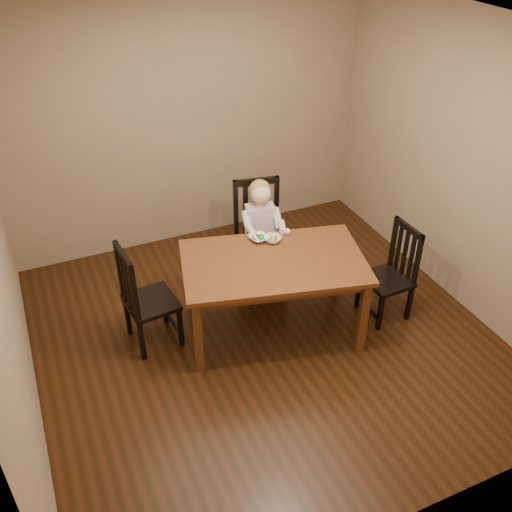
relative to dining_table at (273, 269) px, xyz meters
name	(u,v)px	position (x,y,z in m)	size (l,w,h in m)	color
room	(265,210)	(-0.11, -0.06, 0.65)	(4.01, 4.01, 2.71)	#3B1E0C
dining_table	(273,269)	(0.00, 0.00, 0.00)	(1.76, 1.30, 0.79)	#523213
chair_child	(259,237)	(0.21, 0.77, -0.16)	(0.56, 0.54, 1.11)	black
chair_left	(145,299)	(-1.09, 0.31, -0.21)	(0.46, 0.48, 1.02)	black
chair_right	(391,274)	(1.13, -0.21, -0.24)	(0.40, 0.42, 0.95)	black
toddler	(261,226)	(0.20, 0.71, 0.00)	(0.37, 0.46, 0.63)	beige
bowl_peas	(259,238)	(0.02, 0.35, 0.11)	(0.17, 0.17, 0.04)	white
bowl_veg	(273,239)	(0.12, 0.28, 0.12)	(0.16, 0.16, 0.05)	white
fork	(255,238)	(-0.03, 0.34, 0.14)	(0.03, 0.12, 0.05)	silver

